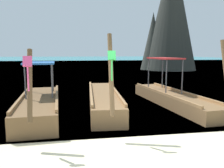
# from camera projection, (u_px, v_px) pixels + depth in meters

# --- Properties ---
(ground) EXTENTS (120.00, 120.00, 0.00)m
(ground) POSITION_uv_depth(u_px,v_px,m) (135.00, 155.00, 5.10)
(ground) COLOR beige
(sea_water) EXTENTS (120.00, 120.00, 0.00)m
(sea_water) POSITION_uv_depth(u_px,v_px,m) (78.00, 60.00, 64.83)
(sea_water) COLOR teal
(sea_water) RESTS_ON ground
(longtail_boat_pink_ribbon) EXTENTS (1.60, 5.74, 2.32)m
(longtail_boat_pink_ribbon) POSITION_uv_depth(u_px,v_px,m) (40.00, 105.00, 8.41)
(longtail_boat_pink_ribbon) COLOR brown
(longtail_boat_pink_ribbon) RESTS_ON ground
(longtail_boat_green_ribbon) EXTENTS (1.44, 6.63, 2.75)m
(longtail_boat_green_ribbon) POSITION_uv_depth(u_px,v_px,m) (103.00, 99.00, 9.50)
(longtail_boat_green_ribbon) COLOR brown
(longtail_boat_green_ribbon) RESTS_ON ground
(longtail_boat_blue_ribbon) EXTENTS (1.61, 6.39, 2.60)m
(longtail_boat_blue_ribbon) POSITION_uv_depth(u_px,v_px,m) (172.00, 97.00, 9.91)
(longtail_boat_blue_ribbon) COLOR brown
(longtail_boat_blue_ribbon) RESTS_ON ground
(karst_rock) EXTENTS (6.89, 6.50, 15.02)m
(karst_rock) POSITION_uv_depth(u_px,v_px,m) (170.00, 13.00, 29.31)
(karst_rock) COLOR #2D302B
(karst_rock) RESTS_ON ground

